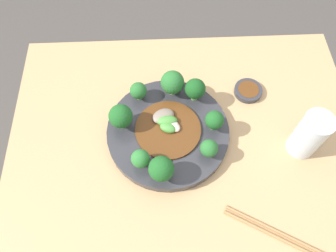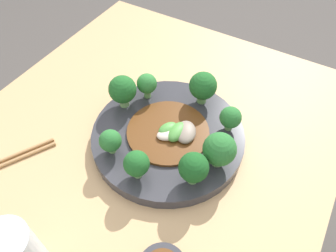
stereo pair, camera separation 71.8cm
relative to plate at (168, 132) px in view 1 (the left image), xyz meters
The scene contains 15 objects.
ground_plane 0.79m from the plate, 45.01° to the right, with size 8.00×8.00×0.00m, color #4C4742.
table 0.41m from the plate, 45.01° to the right, with size 0.88×0.73×0.78m.
plate is the anchor object (origin of this frame).
broccoli_northwest 0.13m from the plate, 125.68° to the left, with size 0.04×0.04×0.05m.
broccoli_east 0.12m from the plate, ahead, with size 0.05×0.05×0.06m.
broccoli_north 0.13m from the plate, 81.87° to the left, with size 0.06×0.06×0.07m.
broccoli_south 0.13m from the plate, 99.49° to the right, with size 0.06×0.06×0.07m.
broccoli_west 0.13m from the plate, behind, with size 0.06×0.06×0.07m.
broccoli_southwest 0.12m from the plate, 126.26° to the right, with size 0.04×0.04×0.06m.
broccoli_northeast 0.13m from the plate, 51.78° to the left, with size 0.05×0.05×0.07m.
broccoli_southeast 0.12m from the plate, 36.84° to the right, with size 0.04×0.04×0.05m.
stirfry_center 0.02m from the plate, 97.44° to the left, with size 0.16×0.16×0.02m.
drinking_glass 0.33m from the plate, ahead, with size 0.07×0.07×0.13m.
chopsticks 0.33m from the plate, 48.86° to the right, with size 0.21×0.13×0.01m.
sauce_dish 0.25m from the plate, 28.30° to the left, with size 0.07×0.07×0.02m.
Camera 1 is at (-0.06, -0.33, 1.51)m, focal length 35.00 mm.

